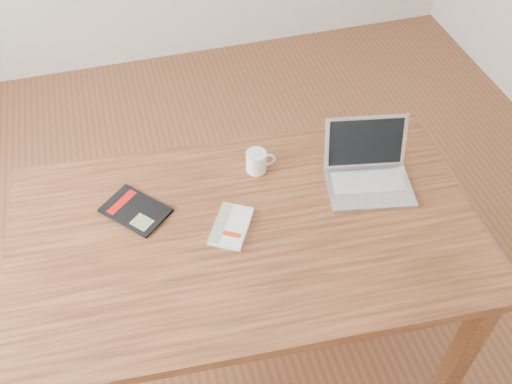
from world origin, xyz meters
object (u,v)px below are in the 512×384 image
object	(u,v)px
white_guidebook	(231,226)
coffee_mug	(257,161)
black_guidebook	(135,210)
laptop	(368,171)
desk	(246,246)

from	to	relation	value
white_guidebook	coffee_mug	bearing A→B (deg)	86.62
white_guidebook	black_guidebook	world-z (taller)	white_guidebook
white_guidebook	coffee_mug	world-z (taller)	coffee_mug
white_guidebook	coffee_mug	size ratio (longest dim) A/B	1.95
white_guidebook	coffee_mug	xyz separation A→B (m)	(0.15, 0.23, 0.03)
laptop	desk	bearing A→B (deg)	-156.59
white_guidebook	desk	bearing A→B (deg)	6.03
white_guidebook	black_guidebook	bearing A→B (deg)	-177.88
desk	white_guidebook	xyz separation A→B (m)	(-0.04, 0.02, 0.10)
black_guidebook	coffee_mug	xyz separation A→B (m)	(0.44, 0.08, 0.04)
desk	black_guidebook	world-z (taller)	black_guidebook
white_guidebook	black_guidebook	size ratio (longest dim) A/B	0.83
laptop	coffee_mug	distance (m)	0.39
desk	black_guidebook	size ratio (longest dim) A/B	6.28
laptop	white_guidebook	bearing A→B (deg)	-159.82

